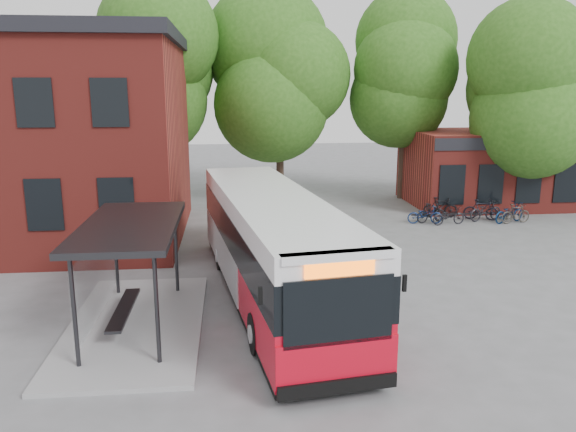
{
  "coord_description": "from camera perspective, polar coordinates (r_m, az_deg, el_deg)",
  "views": [
    {
      "loc": [
        -1.88,
        -15.41,
        6.25
      ],
      "look_at": [
        0.04,
        3.17,
        2.0
      ],
      "focal_mm": 35.0,
      "sensor_mm": 36.0,
      "label": 1
    }
  ],
  "objects": [
    {
      "name": "bicycle_5",
      "position": [
        28.82,
        19.04,
        0.6
      ],
      "size": [
        1.72,
        1.09,
        1.0
      ],
      "primitive_type": "imported",
      "rotation": [
        0.0,
        0.0,
        1.17
      ],
      "color": "black",
      "rests_on": "ground"
    },
    {
      "name": "bicycle_7",
      "position": [
        28.68,
        22.13,
        0.24
      ],
      "size": [
        1.63,
        0.74,
        0.94
      ],
      "primitive_type": "imported",
      "rotation": [
        0.0,
        0.0,
        1.77
      ],
      "color": "#3E3933",
      "rests_on": "ground"
    },
    {
      "name": "bus_shelter",
      "position": [
        15.41,
        -15.46,
        -5.81
      ],
      "size": [
        3.6,
        7.0,
        2.9
      ],
      "primitive_type": null,
      "color": "#2A2A2D",
      "rests_on": "ground"
    },
    {
      "name": "bicycle_1",
      "position": [
        27.56,
        14.35,
        0.33
      ],
      "size": [
        1.66,
        0.86,
        0.96
      ],
      "primitive_type": "imported",
      "rotation": [
        0.0,
        0.0,
        1.84
      ],
      "color": "black",
      "rests_on": "ground"
    },
    {
      "name": "bicycle_3",
      "position": [
        28.87,
        15.22,
        0.87
      ],
      "size": [
        1.73,
        0.84,
        1.0
      ],
      "primitive_type": "imported",
      "rotation": [
        0.0,
        0.0,
        1.34
      ],
      "color": "black",
      "rests_on": "ground"
    },
    {
      "name": "bicycle_0",
      "position": [
        27.28,
        13.73,
        0.13
      ],
      "size": [
        1.69,
        0.73,
        0.86
      ],
      "primitive_type": "imported",
      "rotation": [
        0.0,
        0.0,
        1.47
      ],
      "color": "navy",
      "rests_on": "ground"
    },
    {
      "name": "tree_3",
      "position": [
        31.23,
        22.85,
        8.87
      ],
      "size": [
        7.04,
        7.04,
        9.28
      ],
      "primitive_type": null,
      "color": "#295917",
      "rests_on": "ground"
    },
    {
      "name": "city_bus",
      "position": [
        16.91,
        -1.69,
        -3.18
      ],
      "size": [
        4.4,
        12.76,
        3.18
      ],
      "primitive_type": null,
      "rotation": [
        0.0,
        0.0,
        0.14
      ],
      "color": "red",
      "rests_on": "ground"
    },
    {
      "name": "ground",
      "position": [
        16.74,
        0.99,
        -9.11
      ],
      "size": [
        100.0,
        100.0,
        0.0
      ],
      "primitive_type": "plane",
      "color": "slate"
    },
    {
      "name": "bike_rail",
      "position": [
        28.41,
        17.38,
        -0.1
      ],
      "size": [
        5.2,
        0.1,
        0.38
      ],
      "primitive_type": null,
      "color": "#2A2A2D",
      "rests_on": "ground"
    },
    {
      "name": "tree_2",
      "position": [
        32.94,
        11.79,
        11.25
      ],
      "size": [
        7.92,
        7.92,
        11.0
      ],
      "primitive_type": null,
      "color": "#295917",
      "rests_on": "ground"
    },
    {
      "name": "bicycle_2",
      "position": [
        27.32,
        16.0,
        0.01
      ],
      "size": [
        1.71,
        0.83,
        0.86
      ],
      "primitive_type": "imported",
      "rotation": [
        0.0,
        0.0,
        1.74
      ],
      "color": "black",
      "rests_on": "ground"
    },
    {
      "name": "bicycle_6",
      "position": [
        28.7,
        21.54,
        0.32
      ],
      "size": [
        1.95,
        1.33,
        0.97
      ],
      "primitive_type": "imported",
      "rotation": [
        0.0,
        0.0,
        1.99
      ],
      "color": "#0C2851",
      "rests_on": "ground"
    },
    {
      "name": "bicycle_4",
      "position": [
        28.72,
        19.43,
        0.52
      ],
      "size": [
        2.01,
        1.26,
        1.0
      ],
      "primitive_type": "imported",
      "rotation": [
        0.0,
        0.0,
        1.91
      ],
      "color": "black",
      "rests_on": "ground"
    },
    {
      "name": "shop_row",
      "position": [
        34.18,
        23.84,
        4.58
      ],
      "size": [
        14.0,
        6.2,
        4.0
      ],
      "primitive_type": null,
      "color": "maroon",
      "rests_on": "ground"
    },
    {
      "name": "tree_1",
      "position": [
        32.56,
        -0.83,
        10.97
      ],
      "size": [
        7.92,
        7.92,
        10.4
      ],
      "primitive_type": null,
      "color": "#295917",
      "rests_on": "ground"
    },
    {
      "name": "tree_0",
      "position": [
        31.69,
        -13.63,
        11.11
      ],
      "size": [
        7.92,
        7.92,
        11.0
      ],
      "primitive_type": null,
      "color": "#295917",
      "rests_on": "ground"
    }
  ]
}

